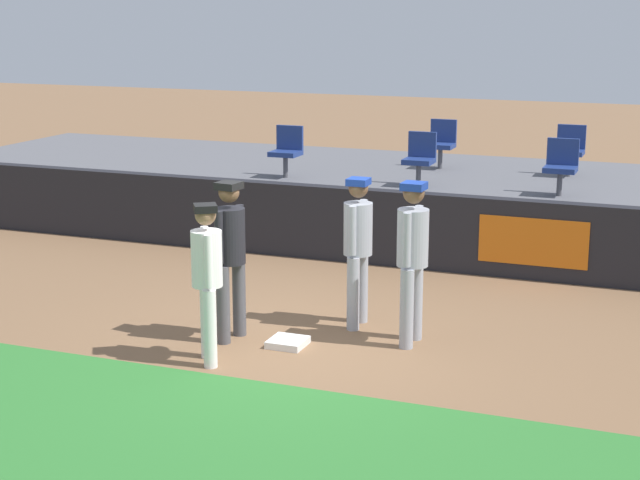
% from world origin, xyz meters
% --- Properties ---
extents(ground_plane, '(60.00, 60.00, 0.00)m').
position_xyz_m(ground_plane, '(0.00, 0.00, 0.00)').
color(ground_plane, brown).
extents(grass_foreground_strip, '(18.00, 2.80, 0.01)m').
position_xyz_m(grass_foreground_strip, '(0.00, -2.48, 0.00)').
color(grass_foreground_strip, '#2D722D').
rests_on(grass_foreground_strip, ground_plane).
extents(first_base, '(0.40, 0.40, 0.08)m').
position_xyz_m(first_base, '(0.04, 0.02, 0.04)').
color(first_base, white).
rests_on(first_base, ground_plane).
extents(player_fielder_home, '(0.45, 0.56, 1.72)m').
position_xyz_m(player_fielder_home, '(-0.55, -0.75, 1.00)').
color(player_fielder_home, white).
rests_on(player_fielder_home, ground_plane).
extents(player_runner_visitor, '(0.36, 0.52, 1.85)m').
position_xyz_m(player_runner_visitor, '(1.30, 0.60, 1.07)').
color(player_runner_visitor, '#9EA3AD').
rests_on(player_runner_visitor, ground_plane).
extents(player_coach_visitor, '(0.34, 0.50, 1.78)m').
position_xyz_m(player_coach_visitor, '(0.52, 0.99, 1.03)').
color(player_coach_visitor, '#9EA3AD').
rests_on(player_coach_visitor, ground_plane).
extents(player_umpire, '(0.39, 0.51, 1.82)m').
position_xyz_m(player_umpire, '(-0.65, 0.01, 1.06)').
color(player_umpire, '#4C4C51').
rests_on(player_umpire, ground_plane).
extents(field_wall, '(18.00, 0.26, 1.10)m').
position_xyz_m(field_wall, '(0.01, 3.86, 0.55)').
color(field_wall, black).
rests_on(field_wall, ground_plane).
extents(bleacher_platform, '(18.00, 4.80, 0.94)m').
position_xyz_m(bleacher_platform, '(0.00, 6.43, 0.47)').
color(bleacher_platform, '#59595E').
rests_on(bleacher_platform, ground_plane).
extents(seat_front_right, '(0.47, 0.44, 0.84)m').
position_xyz_m(seat_front_right, '(2.24, 5.30, 1.41)').
color(seat_front_right, '#4C4C51').
rests_on(seat_front_right, bleacher_platform).
extents(seat_front_center, '(0.45, 0.44, 0.84)m').
position_xyz_m(seat_front_center, '(0.06, 5.30, 1.41)').
color(seat_front_center, '#4C4C51').
rests_on(seat_front_center, bleacher_platform).
extents(seat_back_center, '(0.45, 0.44, 0.84)m').
position_xyz_m(seat_back_center, '(-0.06, 7.10, 1.41)').
color(seat_back_center, '#4C4C51').
rests_on(seat_back_center, bleacher_platform).
extents(seat_back_right, '(0.47, 0.44, 0.84)m').
position_xyz_m(seat_back_right, '(2.13, 7.10, 1.41)').
color(seat_back_right, '#4C4C51').
rests_on(seat_back_right, bleacher_platform).
extents(seat_front_left, '(0.46, 0.44, 0.84)m').
position_xyz_m(seat_front_left, '(-2.21, 5.30, 1.41)').
color(seat_front_left, '#4C4C51').
rests_on(seat_front_left, bleacher_platform).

